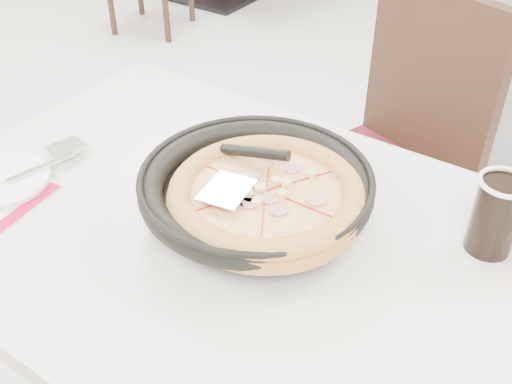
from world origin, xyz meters
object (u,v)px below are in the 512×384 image
Objects in this scene: pizza at (266,201)px; pizza_pan at (256,196)px; chair_far at (370,174)px; main_table at (237,359)px; side_plate at (0,181)px; cola_glass at (495,217)px.

pizza_pan is at bearing 149.01° from pizza.
pizza_pan is at bearing 113.19° from chair_far.
main_table is at bearing -108.72° from pizza_pan.
chair_far reaches higher than side_plate.
chair_far is at bearing 96.10° from pizza.
cola_glass is (0.82, 0.35, 0.06)m from side_plate.
pizza_pan is at bearing -158.28° from cola_glass.
pizza_pan is 0.40m from cola_glass.
main_table is 1.26× the size of chair_far.
main_table is 0.60m from side_plate.
main_table is 9.23× the size of cola_glass.
pizza_pan is 0.04m from pizza.
chair_far reaches higher than main_table.
chair_far is at bearing 92.99° from pizza_pan.
main_table is 3.53× the size of pizza_pan.
pizza is (0.04, -0.02, 0.02)m from pizza_pan.
chair_far is 0.70m from cola_glass.
cola_glass reaches higher than pizza_pan.
chair_far is 2.80× the size of pizza_pan.
cola_glass is at bearing 26.74° from main_table.
main_table is at bearing 19.52° from side_plate.
cola_glass is (0.40, -0.46, 0.34)m from chair_far.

